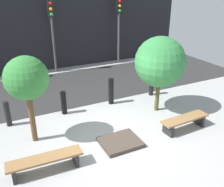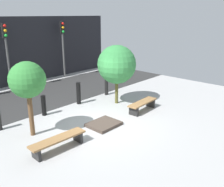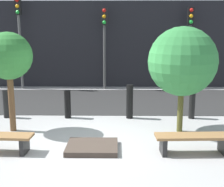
% 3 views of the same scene
% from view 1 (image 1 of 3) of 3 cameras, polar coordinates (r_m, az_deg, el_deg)
% --- Properties ---
extents(ground_plane, '(18.00, 18.00, 0.00)m').
position_cam_1_polar(ground_plane, '(7.96, 1.37, -10.79)').
color(ground_plane, '#A0A0A0').
extents(road_strip, '(18.00, 4.42, 0.01)m').
position_cam_1_polar(road_strip, '(12.07, -9.58, 1.51)').
color(road_strip, '#2B2B2B').
rests_on(road_strip, ground).
extents(building_facade, '(16.20, 0.50, 4.09)m').
position_cam_1_polar(building_facade, '(14.60, -14.12, 13.39)').
color(building_facade, black).
rests_on(building_facade, ground).
extents(bench_left, '(1.96, 0.52, 0.43)m').
position_cam_1_polar(bench_left, '(6.91, -14.99, -14.66)').
color(bench_left, black).
rests_on(bench_left, ground).
extents(bench_right, '(1.75, 0.52, 0.44)m').
position_cam_1_polar(bench_right, '(8.72, 16.23, -6.04)').
color(bench_right, black).
rests_on(bench_right, ground).
extents(planter_bed, '(1.19, 1.00, 0.12)m').
position_cam_1_polar(planter_bed, '(7.81, 1.94, -11.03)').
color(planter_bed, '#43372F').
rests_on(planter_bed, ground).
extents(tree_behind_left_bench, '(1.27, 1.27, 2.72)m').
position_cam_1_polar(tree_behind_left_bench, '(7.46, -18.98, 3.16)').
color(tree_behind_left_bench, brown).
rests_on(tree_behind_left_bench, ground).
extents(tree_behind_right_bench, '(1.84, 1.84, 2.86)m').
position_cam_1_polar(tree_behind_right_bench, '(9.20, 10.92, 7.05)').
color(tree_behind_right_bench, '#4E4B21').
rests_on(tree_behind_right_bench, ground).
extents(bollard_far_left, '(0.18, 0.18, 0.89)m').
position_cam_1_polar(bollard_far_left, '(9.25, -22.75, -4.34)').
color(bollard_far_left, black).
rests_on(bollard_far_left, ground).
extents(bollard_left, '(0.20, 0.20, 0.89)m').
position_cam_1_polar(bollard_left, '(9.48, -10.97, -2.10)').
color(bollard_left, black).
rests_on(bollard_left, ground).
extents(bollard_center, '(0.21, 0.21, 1.08)m').
position_cam_1_polar(bollard_center, '(10.06, -0.22, 0.51)').
color(bollard_center, black).
rests_on(bollard_center, ground).
extents(bollard_right, '(0.19, 0.19, 0.88)m').
position_cam_1_polar(bollard_right, '(11.03, 9.01, 1.82)').
color(bollard_right, black).
rests_on(bollard_right, ground).
extents(traffic_light_mid_west, '(0.28, 0.27, 3.73)m').
position_cam_1_polar(traffic_light_mid_west, '(13.74, -13.55, 15.07)').
color(traffic_light_mid_west, '#4C4C4C').
rests_on(traffic_light_mid_west, ground).
extents(traffic_light_mid_east, '(0.28, 0.27, 3.75)m').
position_cam_1_polar(traffic_light_mid_east, '(15.11, 1.59, 16.47)').
color(traffic_light_mid_east, '#515151').
rests_on(traffic_light_mid_east, ground).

